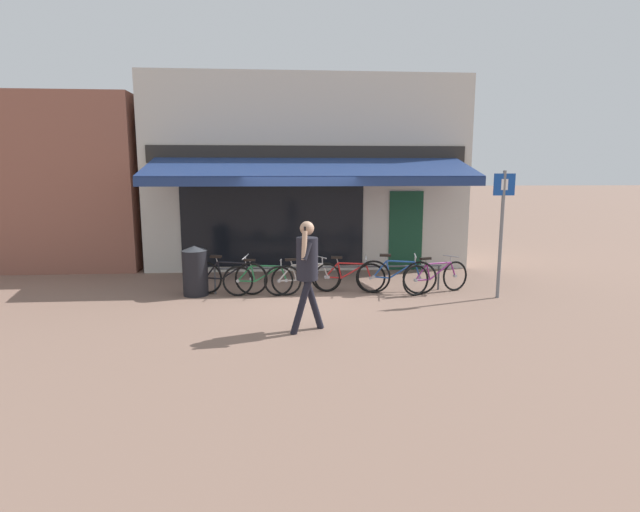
{
  "coord_description": "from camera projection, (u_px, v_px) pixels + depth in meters",
  "views": [
    {
      "loc": [
        -0.41,
        -10.51,
        2.62
      ],
      "look_at": [
        0.31,
        -1.34,
        1.05
      ],
      "focal_mm": 28.0,
      "sensor_mm": 36.0,
      "label": 1
    }
  ],
  "objects": [
    {
      "name": "bicycle_black",
      "position": [
        228.0,
        277.0,
        10.66
      ],
      "size": [
        1.7,
        0.53,
        0.86
      ],
      "rotation": [
        0.04,
        0.0,
        -0.17
      ],
      "color": "black",
      "rests_on": "ground_plane"
    },
    {
      "name": "bicycle_green",
      "position": [
        262.0,
        279.0,
        10.59
      ],
      "size": [
        1.68,
        0.52,
        0.81
      ],
      "rotation": [
        -0.15,
        0.0,
        -0.03
      ],
      "color": "black",
      "rests_on": "ground_plane"
    },
    {
      "name": "shop_front",
      "position": [
        306.0,
        174.0,
        14.3
      ],
      "size": [
        8.6,
        5.01,
        5.1
      ],
      "color": "beige",
      "rests_on": "ground_plane"
    },
    {
      "name": "pedestrian_adult",
      "position": [
        307.0,
        264.0,
        8.09
      ],
      "size": [
        0.6,
        0.64,
        1.84
      ],
      "rotation": [
        0.0,
        0.0,
        3.3
      ],
      "color": "black",
      "rests_on": "ground_plane"
    },
    {
      "name": "parking_sign",
      "position": [
        502.0,
        222.0,
        10.19
      ],
      "size": [
        0.44,
        0.07,
        2.63
      ],
      "color": "slate",
      "rests_on": "ground_plane"
    },
    {
      "name": "bicycle_red",
      "position": [
        348.0,
        276.0,
        10.9
      ],
      "size": [
        1.62,
        0.52,
        0.79
      ],
      "rotation": [
        -0.01,
        0.0,
        -0.17
      ],
      "color": "black",
      "rests_on": "ground_plane"
    },
    {
      "name": "bicycle_blue",
      "position": [
        396.0,
        276.0,
        10.72
      ],
      "size": [
        1.68,
        0.53,
        0.87
      ],
      "rotation": [
        0.01,
        0.0,
        -0.2
      ],
      "color": "black",
      "rests_on": "ground_plane"
    },
    {
      "name": "ground_plane",
      "position": [
        301.0,
        294.0,
        10.8
      ],
      "size": [
        160.0,
        160.0,
        0.0
      ],
      "primitive_type": "plane",
      "color": "#846656"
    },
    {
      "name": "litter_bin",
      "position": [
        195.0,
        270.0,
        10.59
      ],
      "size": [
        0.54,
        0.54,
        1.07
      ],
      "color": "black",
      "rests_on": "ground_plane"
    },
    {
      "name": "bicycle_purple",
      "position": [
        436.0,
        277.0,
        10.8
      ],
      "size": [
        1.64,
        0.77,
        0.81
      ],
      "rotation": [
        -0.06,
        0.0,
        0.36
      ],
      "color": "black",
      "rests_on": "ground_plane"
    },
    {
      "name": "bicycle_silver",
      "position": [
        303.0,
        278.0,
        10.75
      ],
      "size": [
        1.73,
        0.67,
        0.8
      ],
      "rotation": [
        -0.07,
        0.0,
        0.27
      ],
      "color": "black",
      "rests_on": "ground_plane"
    },
    {
      "name": "bike_rack_rail",
      "position": [
        329.0,
        270.0,
        10.89
      ],
      "size": [
        5.03,
        0.04,
        0.57
      ],
      "color": "#47494F",
      "rests_on": "ground_plane"
    },
    {
      "name": "neighbour_building",
      "position": [
        51.0,
        183.0,
        14.3
      ],
      "size": [
        5.62,
        4.0,
        4.59
      ],
      "color": "#8E5647",
      "rests_on": "ground_plane"
    }
  ]
}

